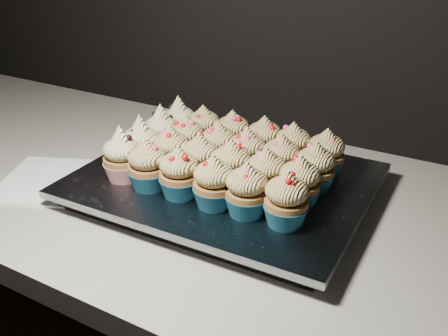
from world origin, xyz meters
name	(u,v)px	position (x,y,z in m)	size (l,w,h in m)	color
worktop	(293,223)	(0.00, 1.70, 0.88)	(2.44, 0.64, 0.04)	beige
napkin	(53,181)	(-0.41, 1.58, 0.90)	(0.18, 0.18, 0.00)	white
baking_tray	(224,189)	(-0.13, 1.70, 0.91)	(0.43, 0.33, 0.02)	black
foil_lining	(224,180)	(-0.13, 1.70, 0.93)	(0.47, 0.37, 0.01)	silver
cupcake_0	(122,157)	(-0.27, 1.61, 0.97)	(0.06, 0.06, 0.10)	#AD181B
cupcake_1	(147,166)	(-0.21, 1.60, 0.97)	(0.06, 0.06, 0.08)	#195B76
cupcake_2	(179,174)	(-0.15, 1.61, 0.97)	(0.06, 0.06, 0.08)	#195B76
cupcake_3	(214,183)	(-0.09, 1.61, 0.97)	(0.06, 0.06, 0.08)	#195B76
cupcake_4	(247,191)	(-0.04, 1.61, 0.97)	(0.06, 0.06, 0.08)	#195B76
cupcake_5	(286,200)	(0.02, 1.61, 0.97)	(0.06, 0.06, 0.08)	#195B76
cupcake_6	(141,145)	(-0.27, 1.66, 0.97)	(0.06, 0.06, 0.10)	#AD181B
cupcake_7	(171,151)	(-0.21, 1.67, 0.97)	(0.06, 0.06, 0.08)	#195B76
cupcake_8	(200,160)	(-0.15, 1.66, 0.97)	(0.06, 0.06, 0.08)	#195B76
cupcake_9	(231,166)	(-0.10, 1.67, 0.97)	(0.06, 0.06, 0.08)	#195B76
cupcake_10	(266,175)	(-0.04, 1.67, 0.97)	(0.06, 0.06, 0.08)	#195B76
cupcake_11	(299,183)	(0.02, 1.67, 0.97)	(0.06, 0.06, 0.08)	#195B76
cupcake_12	(162,133)	(-0.27, 1.72, 0.97)	(0.06, 0.06, 0.10)	#AD181B
cupcake_13	(187,140)	(-0.22, 1.72, 0.97)	(0.06, 0.06, 0.08)	#195B76
cupcake_14	(218,146)	(-0.15, 1.72, 0.97)	(0.06, 0.06, 0.08)	#195B76
cupcake_15	(247,153)	(-0.10, 1.72, 0.97)	(0.06, 0.06, 0.08)	#195B76
cupcake_16	(281,160)	(-0.04, 1.73, 0.97)	(0.06, 0.06, 0.08)	#195B76
cupcake_17	(315,169)	(0.02, 1.73, 0.97)	(0.06, 0.06, 0.08)	#195B76
cupcake_18	(179,123)	(-0.27, 1.78, 0.97)	(0.06, 0.06, 0.10)	#AD181B
cupcake_19	(204,129)	(-0.22, 1.78, 0.97)	(0.06, 0.06, 0.08)	#195B76
cupcake_20	(232,134)	(-0.16, 1.78, 0.97)	(0.06, 0.06, 0.08)	#195B76
cupcake_21	(264,141)	(-0.10, 1.79, 0.97)	(0.06, 0.06, 0.08)	#195B76
cupcake_22	(293,147)	(-0.04, 1.78, 0.97)	(0.06, 0.06, 0.08)	#195B76
cupcake_23	(326,154)	(0.02, 1.78, 0.97)	(0.06, 0.06, 0.08)	#195B76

